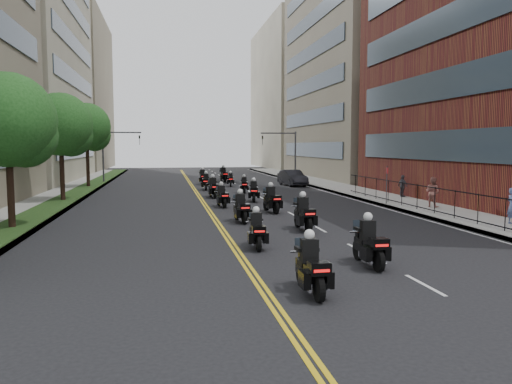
% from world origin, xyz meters
% --- Properties ---
extents(ground, '(160.00, 160.00, 0.00)m').
position_xyz_m(ground, '(0.00, 0.00, 0.00)').
color(ground, black).
rests_on(ground, ground).
extents(sidewalk_right, '(4.00, 90.00, 0.15)m').
position_xyz_m(sidewalk_right, '(12.00, 25.00, 0.07)').
color(sidewalk_right, gray).
rests_on(sidewalk_right, ground).
extents(sidewalk_left, '(4.00, 90.00, 0.15)m').
position_xyz_m(sidewalk_left, '(-12.00, 25.00, 0.07)').
color(sidewalk_left, gray).
rests_on(sidewalk_left, ground).
extents(grass_strip, '(2.00, 90.00, 0.04)m').
position_xyz_m(grass_strip, '(-11.20, 25.00, 0.17)').
color(grass_strip, '#173915').
rests_on(grass_strip, sidewalk_left).
extents(building_right_tan, '(15.11, 28.00, 30.00)m').
position_xyz_m(building_right_tan, '(21.48, 48.00, 15.00)').
color(building_right_tan, '#786C58').
rests_on(building_right_tan, ground).
extents(building_right_far, '(15.00, 28.00, 26.00)m').
position_xyz_m(building_right_far, '(21.50, 78.00, 13.00)').
color(building_right_far, gray).
rests_on(building_right_far, ground).
extents(building_left_far, '(16.00, 28.00, 26.00)m').
position_xyz_m(building_left_far, '(-22.00, 78.00, 13.00)').
color(building_left_far, '#786C58').
rests_on(building_left_far, ground).
extents(iron_fence, '(0.05, 28.00, 1.50)m').
position_xyz_m(iron_fence, '(11.00, 12.00, 0.90)').
color(iron_fence, black).
rests_on(iron_fence, sidewalk_right).
extents(street_trees, '(4.40, 38.40, 7.98)m').
position_xyz_m(street_trees, '(-11.05, 18.61, 5.13)').
color(street_trees, '#331E16').
rests_on(street_trees, ground).
extents(traffic_signal_right, '(4.09, 0.20, 5.60)m').
position_xyz_m(traffic_signal_right, '(9.54, 42.00, 3.70)').
color(traffic_signal_right, '#3F3F44').
rests_on(traffic_signal_right, ground).
extents(traffic_signal_left, '(4.09, 0.20, 5.60)m').
position_xyz_m(traffic_signal_left, '(-9.54, 42.00, 3.70)').
color(traffic_signal_left, '#3F3F44').
rests_on(traffic_signal_left, ground).
extents(motorcycle_0, '(0.54, 2.35, 1.74)m').
position_xyz_m(motorcycle_0, '(-0.27, -0.21, 0.69)').
color(motorcycle_0, black).
rests_on(motorcycle_0, ground).
extents(motorcycle_1, '(0.55, 2.42, 1.79)m').
position_xyz_m(motorcycle_1, '(2.53, 2.43, 0.71)').
color(motorcycle_1, black).
rests_on(motorcycle_1, ground).
extents(motorcycle_2, '(0.55, 2.21, 1.63)m').
position_xyz_m(motorcycle_2, '(-0.60, 5.99, 0.64)').
color(motorcycle_2, black).
rests_on(motorcycle_2, ground).
extents(motorcycle_3, '(0.58, 2.50, 1.84)m').
position_xyz_m(motorcycle_3, '(2.31, 9.60, 0.73)').
color(motorcycle_3, black).
rests_on(motorcycle_3, ground).
extents(motorcycle_4, '(0.65, 2.37, 1.75)m').
position_xyz_m(motorcycle_4, '(-0.22, 12.63, 0.69)').
color(motorcycle_4, black).
rests_on(motorcycle_4, ground).
extents(motorcycle_5, '(0.75, 2.46, 1.82)m').
position_xyz_m(motorcycle_5, '(2.16, 16.10, 0.72)').
color(motorcycle_5, black).
rests_on(motorcycle_5, ground).
extents(motorcycle_6, '(0.65, 2.24, 1.66)m').
position_xyz_m(motorcycle_6, '(-0.46, 19.27, 0.65)').
color(motorcycle_6, black).
rests_on(motorcycle_6, ground).
extents(motorcycle_7, '(0.71, 2.32, 1.71)m').
position_xyz_m(motorcycle_7, '(2.15, 22.06, 0.68)').
color(motorcycle_7, black).
rests_on(motorcycle_7, ground).
extents(motorcycle_8, '(0.66, 2.46, 1.81)m').
position_xyz_m(motorcycle_8, '(-0.46, 25.32, 0.72)').
color(motorcycle_8, black).
rests_on(motorcycle_8, ground).
extents(motorcycle_9, '(0.60, 2.13, 1.57)m').
position_xyz_m(motorcycle_9, '(2.50, 28.66, 0.62)').
color(motorcycle_9, black).
rests_on(motorcycle_9, ground).
extents(motorcycle_10, '(0.65, 2.32, 1.71)m').
position_xyz_m(motorcycle_10, '(-0.45, 32.06, 0.68)').
color(motorcycle_10, black).
rests_on(motorcycle_10, ground).
extents(motorcycle_11, '(0.61, 2.06, 1.52)m').
position_xyz_m(motorcycle_11, '(2.29, 35.83, 0.60)').
color(motorcycle_11, black).
rests_on(motorcycle_11, ground).
extents(motorcycle_12, '(0.57, 2.43, 1.79)m').
position_xyz_m(motorcycle_12, '(-0.26, 38.66, 0.71)').
color(motorcycle_12, black).
rests_on(motorcycle_12, ground).
extents(motorcycle_13, '(0.70, 2.55, 1.88)m').
position_xyz_m(motorcycle_13, '(2.25, 41.60, 0.74)').
color(motorcycle_13, black).
rests_on(motorcycle_13, ground).
extents(parked_sedan, '(2.16, 4.96, 1.59)m').
position_xyz_m(parked_sedan, '(8.48, 35.46, 0.79)').
color(parked_sedan, black).
rests_on(parked_sedan, ground).
extents(pedestrian_a, '(0.46, 0.67, 1.79)m').
position_xyz_m(pedestrian_a, '(12.66, 8.71, 1.04)').
color(pedestrian_a, '#516395').
rests_on(pedestrian_a, sidewalk_right).
extents(pedestrian_b, '(1.07, 1.15, 1.90)m').
position_xyz_m(pedestrian_b, '(12.40, 15.68, 1.10)').
color(pedestrian_b, '#9C5E55').
rests_on(pedestrian_b, sidewalk_right).
extents(pedestrian_c, '(0.59, 1.03, 1.65)m').
position_xyz_m(pedestrian_c, '(13.50, 21.87, 0.97)').
color(pedestrian_c, '#43434B').
rests_on(pedestrian_c, sidewalk_right).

